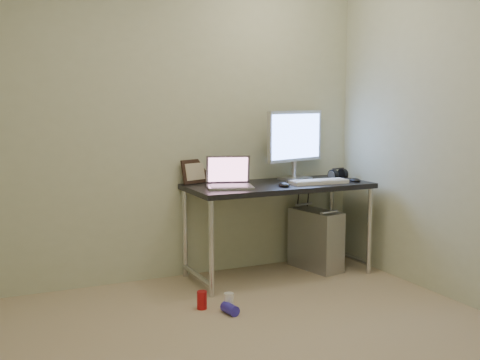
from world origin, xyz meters
name	(u,v)px	position (x,y,z in m)	size (l,w,h in m)	color
wall_back	(156,121)	(0.00, 1.75, 1.25)	(3.50, 0.02, 2.50)	beige
desk	(278,194)	(0.91, 1.43, 0.66)	(1.47, 0.64, 0.75)	black
tower_computer	(316,240)	(1.28, 1.45, 0.25)	(0.30, 0.51, 0.53)	#A4A4A8
cable_a	(296,217)	(1.23, 1.70, 0.40)	(0.01, 0.01, 0.70)	black
cable_b	(306,219)	(1.32, 1.68, 0.38)	(0.01, 0.01, 0.72)	black
can_red	(202,300)	(0.05, 0.94, 0.06)	(0.07, 0.07, 0.12)	#B31216
can_white	(229,302)	(0.20, 0.83, 0.06)	(0.07, 0.07, 0.12)	white
can_blue	(230,309)	(0.19, 0.76, 0.04)	(0.07, 0.07, 0.13)	#3329BC
laptop	(229,180)	(0.47, 1.42, 0.81)	(0.41, 0.37, 0.24)	silver
monitor	(295,139)	(1.16, 1.61, 1.09)	(0.60, 0.24, 0.57)	silver
keyboard	(319,182)	(1.20, 1.30, 0.76)	(0.47, 0.15, 0.03)	silver
mouse_right	(355,179)	(1.53, 1.27, 0.77)	(0.07, 0.12, 0.04)	black
mouse_left	(284,184)	(0.86, 1.26, 0.77)	(0.08, 0.12, 0.04)	black
headphones	(338,175)	(1.54, 1.53, 0.78)	(0.17, 0.10, 0.11)	black
picture_frame	(195,171)	(0.31, 1.73, 0.85)	(0.24, 0.03, 0.19)	black
webcam	(220,172)	(0.52, 1.70, 0.83)	(0.04, 0.04, 0.11)	silver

